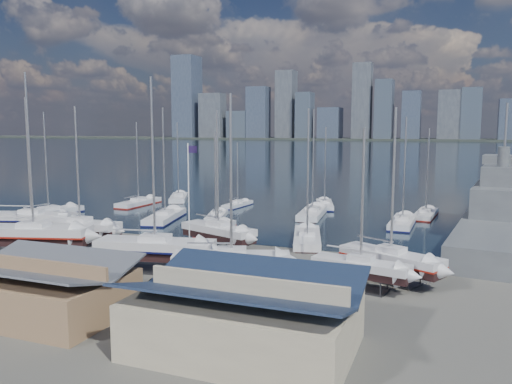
% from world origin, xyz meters
% --- Properties ---
extents(ground, '(1400.00, 1400.00, 0.00)m').
position_xyz_m(ground, '(0.00, -10.00, 0.00)').
color(ground, '#605E59').
rests_on(ground, ground).
extents(water, '(1400.00, 600.00, 0.40)m').
position_xyz_m(water, '(0.00, 300.00, -0.15)').
color(water, '#182A38').
rests_on(water, ground).
extents(far_shore, '(1400.00, 80.00, 2.20)m').
position_xyz_m(far_shore, '(0.00, 560.00, 1.10)').
color(far_shore, '#2D332D').
rests_on(far_shore, ground).
extents(skyline, '(639.14, 43.80, 107.69)m').
position_xyz_m(skyline, '(-7.83, 553.76, 39.09)').
color(skyline, '#475166').
rests_on(skyline, far_shore).
extents(shed_grey, '(12.60, 8.40, 4.17)m').
position_xyz_m(shed_grey, '(0.00, -26.00, 2.15)').
color(shed_grey, '#8C6B4C').
rests_on(shed_grey, ground).
extents(shed_blue, '(13.65, 9.45, 4.71)m').
position_xyz_m(shed_blue, '(16.00, -26.00, 2.42)').
color(shed_blue, '#BFB293').
rests_on(shed_blue, ground).
extents(sailboat_cradle_0, '(11.16, 5.93, 17.28)m').
position_xyz_m(sailboat_cradle_0, '(-21.48, -5.52, 2.14)').
color(sailboat_cradle_0, '#2D2D33').
rests_on(sailboat_cradle_0, ground).
extents(sailboat_cradle_1, '(12.49, 6.65, 19.18)m').
position_xyz_m(sailboat_cradle_1, '(-13.74, -12.90, 2.24)').
color(sailboat_cradle_1, '#2D2D33').
rests_on(sailboat_cradle_1, ground).
extents(sailboat_cradle_2, '(9.85, 3.01, 15.96)m').
position_xyz_m(sailboat_cradle_2, '(-12.55, -7.15, 2.07)').
color(sailboat_cradle_2, '#2D2D33').
rests_on(sailboat_cradle_2, ground).
extents(sailboat_cradle_3, '(11.71, 5.28, 18.12)m').
position_xyz_m(sailboat_cradle_3, '(1.61, -13.42, 2.18)').
color(sailboat_cradle_3, '#2D2D33').
rests_on(sailboat_cradle_3, ground).
extents(sailboat_cradle_4, '(9.76, 5.73, 15.43)m').
position_xyz_m(sailboat_cradle_4, '(3.50, -3.54, 2.05)').
color(sailboat_cradle_4, '#2D2D33').
rests_on(sailboat_cradle_4, ground).
extents(sailboat_cradle_5, '(10.46, 6.20, 16.32)m').
position_xyz_m(sailboat_cradle_5, '(10.14, -14.83, 2.09)').
color(sailboat_cradle_5, '#2D2D33').
rests_on(sailboat_cradle_5, ground).
extents(sailboat_cradle_6, '(9.59, 6.48, 15.23)m').
position_xyz_m(sailboat_cradle_6, '(22.78, -8.81, 2.03)').
color(sailboat_cradle_6, '#2D2D33').
rests_on(sailboat_cradle_6, ground).
extents(sailboat_cradle_7, '(8.44, 3.89, 13.50)m').
position_xyz_m(sailboat_cradle_7, '(20.69, -12.02, 1.95)').
color(sailboat_cradle_7, '#2D2D33').
rests_on(sailboat_cradle_7, ground).
extents(sailboat_moored_0, '(5.00, 11.55, 16.72)m').
position_xyz_m(sailboat_moored_0, '(-30.40, 6.58, 0.31)').
color(sailboat_moored_0, black).
rests_on(sailboat_moored_0, water).
extents(sailboat_moored_1, '(3.10, 10.28, 15.28)m').
position_xyz_m(sailboat_moored_1, '(-23.50, 20.59, 0.31)').
color(sailboat_moored_1, black).
rests_on(sailboat_moored_1, water).
extents(sailboat_moored_2, '(6.93, 10.38, 15.31)m').
position_xyz_m(sailboat_moored_2, '(-20.10, 28.67, 0.32)').
color(sailboat_moored_2, black).
rests_on(sailboat_moored_2, water).
extents(sailboat_moored_3, '(5.78, 11.97, 17.26)m').
position_xyz_m(sailboat_moored_3, '(-11.46, 9.69, 0.31)').
color(sailboat_moored_3, black).
rests_on(sailboat_moored_3, water).
extents(sailboat_moored_4, '(4.78, 8.89, 12.93)m').
position_xyz_m(sailboat_moored_4, '(-4.91, 13.53, 0.32)').
color(sailboat_moored_4, black).
rests_on(sailboat_moored_4, water).
extents(sailboat_moored_5, '(2.90, 7.93, 11.60)m').
position_xyz_m(sailboat_moored_5, '(-6.61, 25.51, 0.31)').
color(sailboat_moored_5, black).
rests_on(sailboat_moored_5, water).
extents(sailboat_moored_6, '(3.20, 9.25, 13.60)m').
position_xyz_m(sailboat_moored_6, '(-0.90, 4.97, 0.31)').
color(sailboat_moored_6, black).
rests_on(sailboat_moored_6, water).
extents(sailboat_moored_7, '(4.29, 11.60, 17.12)m').
position_xyz_m(sailboat_moored_7, '(7.97, 20.72, 0.32)').
color(sailboat_moored_7, black).
rests_on(sailboat_moored_7, water).
extents(sailboat_moored_8, '(5.18, 9.98, 14.37)m').
position_xyz_m(sailboat_moored_8, '(7.64, 30.07, 0.31)').
color(sailboat_moored_8, black).
rests_on(sailboat_moored_8, water).
extents(sailboat_moored_9, '(5.84, 11.33, 16.48)m').
position_xyz_m(sailboat_moored_9, '(11.85, 3.43, 0.32)').
color(sailboat_moored_9, black).
rests_on(sailboat_moored_9, water).
extents(sailboat_moored_10, '(3.22, 10.60, 15.73)m').
position_xyz_m(sailboat_moored_10, '(21.56, 18.06, 0.31)').
color(sailboat_moored_10, black).
rests_on(sailboat_moored_10, water).
extents(sailboat_moored_11, '(3.54, 9.66, 14.13)m').
position_xyz_m(sailboat_moored_11, '(24.26, 26.47, 0.31)').
color(sailboat_moored_11, black).
rests_on(sailboat_moored_11, water).
extents(naval_ship_east, '(13.93, 49.68, 18.42)m').
position_xyz_m(naval_ship_east, '(33.86, 19.01, 1.67)').
color(naval_ship_east, '#5A5F63').
rests_on(naval_ship_east, water).
extents(car_b, '(5.24, 3.46, 1.63)m').
position_xyz_m(car_b, '(-10.82, -19.35, 0.82)').
color(car_b, gray).
rests_on(car_b, ground).
extents(car_c, '(2.89, 5.11, 1.35)m').
position_xyz_m(car_c, '(5.56, -19.48, 0.67)').
color(car_c, gray).
rests_on(car_c, ground).
extents(car_d, '(2.03, 4.96, 1.44)m').
position_xyz_m(car_d, '(10.83, -20.22, 0.72)').
color(car_d, gray).
rests_on(car_d, ground).
extents(flagpole, '(1.06, 0.12, 12.01)m').
position_xyz_m(flagpole, '(3.15, -9.37, 6.92)').
color(flagpole, white).
rests_on(flagpole, ground).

